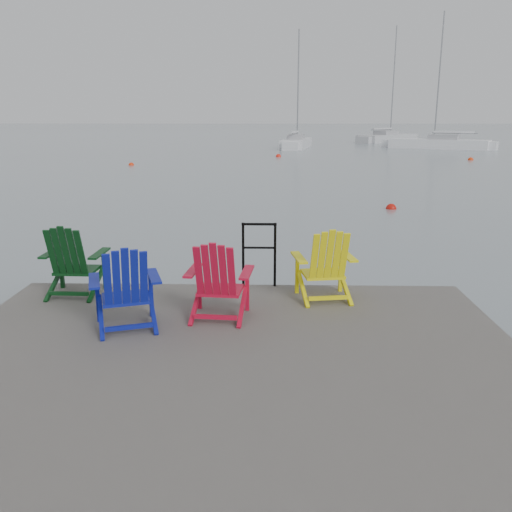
{
  "coord_description": "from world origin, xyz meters",
  "views": [
    {
      "loc": [
        0.39,
        -4.79,
        2.81
      ],
      "look_at": [
        0.2,
        2.76,
        0.85
      ],
      "focal_mm": 38.0,
      "sensor_mm": 36.0,
      "label": 1
    }
  ],
  "objects_px": {
    "buoy_c": "(471,160)",
    "sailboat_near": "(296,144)",
    "chair_red": "(218,279)",
    "sailboat_mid": "(388,139)",
    "buoy_a": "(391,209)",
    "chair_green": "(73,260)",
    "sailboat_far": "(439,145)",
    "handrail": "(259,248)",
    "buoy_d": "(278,157)",
    "chair_blue": "(125,287)",
    "buoy_b": "(131,165)",
    "chair_yellow": "(325,264)"
  },
  "relations": [
    {
      "from": "buoy_b",
      "to": "chair_yellow",
      "type": "bearing_deg",
      "value": -70.62
    },
    {
      "from": "sailboat_far",
      "to": "buoy_a",
      "type": "height_order",
      "value": "sailboat_far"
    },
    {
      "from": "chair_red",
      "to": "buoy_c",
      "type": "height_order",
      "value": "chair_red"
    },
    {
      "from": "chair_blue",
      "to": "buoy_a",
      "type": "bearing_deg",
      "value": 46.06
    },
    {
      "from": "chair_blue",
      "to": "sailboat_far",
      "type": "xyz_separation_m",
      "value": [
        16.45,
        43.23,
        -0.63
      ]
    },
    {
      "from": "handrail",
      "to": "buoy_a",
      "type": "relative_size",
      "value": 2.74
    },
    {
      "from": "sailboat_near",
      "to": "sailboat_mid",
      "type": "distance_m",
      "value": 15.97
    },
    {
      "from": "sailboat_far",
      "to": "buoy_c",
      "type": "bearing_deg",
      "value": -158.74
    },
    {
      "from": "handrail",
      "to": "chair_green",
      "type": "bearing_deg",
      "value": -168.91
    },
    {
      "from": "chair_red",
      "to": "buoy_b",
      "type": "bearing_deg",
      "value": 111.47
    },
    {
      "from": "sailboat_near",
      "to": "buoy_c",
      "type": "distance_m",
      "value": 17.2
    },
    {
      "from": "buoy_d",
      "to": "chair_red",
      "type": "bearing_deg",
      "value": -92.07
    },
    {
      "from": "sailboat_near",
      "to": "buoy_c",
      "type": "height_order",
      "value": "sailboat_near"
    },
    {
      "from": "buoy_a",
      "to": "buoy_d",
      "type": "xyz_separation_m",
      "value": [
        -3.19,
        22.07,
        0.0
      ]
    },
    {
      "from": "chair_yellow",
      "to": "buoy_d",
      "type": "bearing_deg",
      "value": 81.59
    },
    {
      "from": "buoy_a",
      "to": "chair_yellow",
      "type": "bearing_deg",
      "value": -106.9
    },
    {
      "from": "buoy_d",
      "to": "sailboat_near",
      "type": "bearing_deg",
      "value": 80.63
    },
    {
      "from": "chair_red",
      "to": "handrail",
      "type": "bearing_deg",
      "value": 75.69
    },
    {
      "from": "chair_green",
      "to": "sailboat_mid",
      "type": "bearing_deg",
      "value": 75.9
    },
    {
      "from": "buoy_c",
      "to": "sailboat_far",
      "type": "bearing_deg",
      "value": 82.28
    },
    {
      "from": "buoy_a",
      "to": "buoy_b",
      "type": "xyz_separation_m",
      "value": [
        -11.91,
        15.03,
        0.0
      ]
    },
    {
      "from": "chair_yellow",
      "to": "buoy_b",
      "type": "height_order",
      "value": "chair_yellow"
    },
    {
      "from": "chair_red",
      "to": "buoy_a",
      "type": "xyz_separation_m",
      "value": [
        4.38,
        10.81,
        -0.98
      ]
    },
    {
      "from": "buoy_c",
      "to": "buoy_a",
      "type": "bearing_deg",
      "value": -115.73
    },
    {
      "from": "chair_yellow",
      "to": "sailboat_near",
      "type": "bearing_deg",
      "value": 79.17
    },
    {
      "from": "chair_green",
      "to": "sailboat_mid",
      "type": "xyz_separation_m",
      "value": [
        15.59,
        54.76,
        -0.63
      ]
    },
    {
      "from": "buoy_b",
      "to": "buoy_d",
      "type": "bearing_deg",
      "value": 38.9
    },
    {
      "from": "chair_blue",
      "to": "sailboat_far",
      "type": "height_order",
      "value": "sailboat_far"
    },
    {
      "from": "buoy_c",
      "to": "sailboat_near",
      "type": "bearing_deg",
      "value": 128.8
    },
    {
      "from": "sailboat_far",
      "to": "buoy_b",
      "type": "height_order",
      "value": "sailboat_far"
    },
    {
      "from": "handrail",
      "to": "chair_blue",
      "type": "bearing_deg",
      "value": -131.97
    },
    {
      "from": "chair_blue",
      "to": "buoy_a",
      "type": "relative_size",
      "value": 2.93
    },
    {
      "from": "buoy_a",
      "to": "buoy_c",
      "type": "height_order",
      "value": "buoy_c"
    },
    {
      "from": "chair_blue",
      "to": "buoy_a",
      "type": "height_order",
      "value": "chair_blue"
    },
    {
      "from": "chair_green",
      "to": "chair_blue",
      "type": "bearing_deg",
      "value": -46.9
    },
    {
      "from": "buoy_b",
      "to": "buoy_d",
      "type": "relative_size",
      "value": 0.84
    },
    {
      "from": "chair_blue",
      "to": "buoy_a",
      "type": "distance_m",
      "value": 12.42
    },
    {
      "from": "sailboat_mid",
      "to": "sailboat_far",
      "type": "height_order",
      "value": "sailboat_mid"
    },
    {
      "from": "chair_red",
      "to": "sailboat_near",
      "type": "distance_m",
      "value": 43.74
    },
    {
      "from": "handrail",
      "to": "chair_blue",
      "type": "xyz_separation_m",
      "value": [
        -1.44,
        -1.6,
        -0.06
      ]
    },
    {
      "from": "sailboat_near",
      "to": "sailboat_far",
      "type": "distance_m",
      "value": 12.51
    },
    {
      "from": "sailboat_near",
      "to": "sailboat_mid",
      "type": "bearing_deg",
      "value": 58.51
    },
    {
      "from": "chair_red",
      "to": "sailboat_mid",
      "type": "xyz_separation_m",
      "value": [
        13.61,
        55.55,
        -0.62
      ]
    },
    {
      "from": "handrail",
      "to": "sailboat_far",
      "type": "xyz_separation_m",
      "value": [
        15.01,
        41.63,
        -0.69
      ]
    },
    {
      "from": "chair_red",
      "to": "sailboat_near",
      "type": "height_order",
      "value": "sailboat_near"
    },
    {
      "from": "chair_red",
      "to": "chair_yellow",
      "type": "relative_size",
      "value": 0.99
    },
    {
      "from": "sailboat_mid",
      "to": "buoy_c",
      "type": "distance_m",
      "value": 25.31
    },
    {
      "from": "handrail",
      "to": "buoy_a",
      "type": "bearing_deg",
      "value": 67.63
    },
    {
      "from": "sailboat_near",
      "to": "chair_red",
      "type": "bearing_deg",
      "value": -83.59
    },
    {
      "from": "handrail",
      "to": "sailboat_far",
      "type": "bearing_deg",
      "value": 70.18
    }
  ]
}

